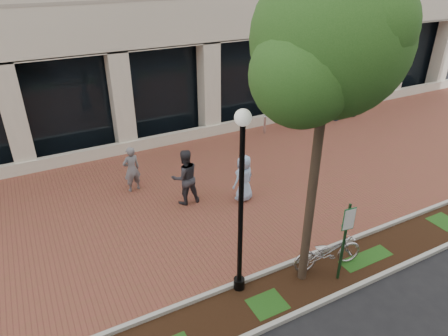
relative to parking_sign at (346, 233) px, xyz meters
name	(u,v)px	position (x,y,z in m)	size (l,w,h in m)	color
ground	(219,188)	(-0.65, 5.52, -1.48)	(120.00, 120.00, 0.00)	black
brick_plaza	(219,188)	(-0.65, 5.52, -1.47)	(40.00, 9.00, 0.01)	brown
planting_strip	(311,280)	(-0.65, 0.27, -1.47)	(40.00, 1.50, 0.01)	black
curb_plaza_side	(294,261)	(-0.65, 1.02, -1.42)	(40.00, 0.12, 0.12)	#AAA9A0
curb_street_side	(331,298)	(-0.65, -0.48, -1.42)	(40.00, 0.12, 0.12)	#AAA9A0
parking_sign	(346,233)	(0.00, 0.00, 0.00)	(0.34, 0.07, 2.31)	#163D1D
lamppost	(241,198)	(-2.44, 0.92, 1.20)	(0.36, 0.36, 4.76)	black
street_tree	(330,49)	(-0.75, 0.51, 4.34)	(3.73, 3.11, 7.58)	#443426
locked_bicycle	(328,251)	(0.03, 0.52, -0.96)	(0.69, 1.97, 1.03)	#BABABF
pedestrian_left	(132,169)	(-3.40, 6.85, -0.63)	(0.62, 0.40, 1.69)	slate
pedestrian_mid	(185,177)	(-2.05, 5.24, -0.51)	(0.94, 0.74, 1.94)	#2D2D32
pedestrian_right	(244,178)	(-0.25, 4.48, -0.64)	(0.82, 0.53, 1.68)	#9ABCE6
bollard	(265,124)	(3.56, 9.05, -1.02)	(0.12, 0.12, 0.91)	silver
bike_rack_cluster	(318,110)	(7.01, 9.41, -0.96)	(4.23, 1.98, 1.09)	black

